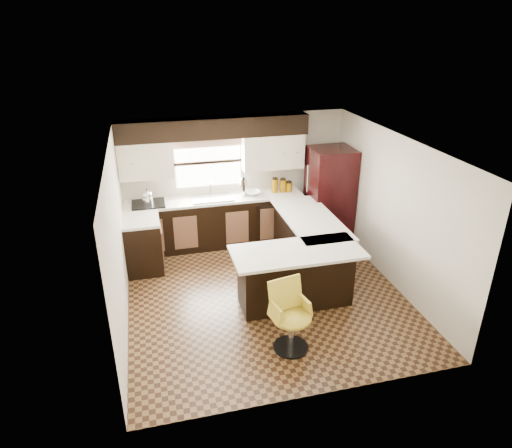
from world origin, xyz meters
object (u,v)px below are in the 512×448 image
object	(u,v)px
peninsula_long	(306,244)
peninsula_return	(295,277)
refrigerator	(329,196)
bar_chair	(292,318)

from	to	relation	value
peninsula_long	peninsula_return	distance (m)	1.11
refrigerator	bar_chair	world-z (taller)	refrigerator
peninsula_long	bar_chair	xyz separation A→B (m)	(-0.90, -1.97, 0.03)
refrigerator	peninsula_long	bearing A→B (deg)	-129.36
peninsula_return	refrigerator	xyz separation A→B (m)	(1.32, 1.94, 0.46)
peninsula_long	peninsula_return	size ratio (longest dim) A/B	1.18
peninsula_long	bar_chair	bearing A→B (deg)	-114.66
peninsula_long	bar_chair	distance (m)	2.17
peninsula_return	peninsula_long	bearing A→B (deg)	61.70
peninsula_return	bar_chair	bearing A→B (deg)	-110.87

